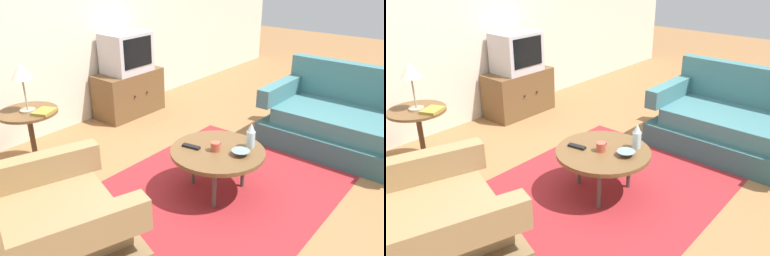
# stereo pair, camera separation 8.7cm
# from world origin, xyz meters

# --- Properties ---
(ground_plane) EXTENTS (16.00, 16.00, 0.00)m
(ground_plane) POSITION_xyz_m (0.00, 0.00, 0.00)
(ground_plane) COLOR olive
(back_wall) EXTENTS (9.00, 0.12, 2.70)m
(back_wall) POSITION_xyz_m (0.00, 2.26, 1.35)
(back_wall) COLOR beige
(back_wall) RESTS_ON ground
(area_rug) EXTENTS (2.30, 1.83, 0.00)m
(area_rug) POSITION_xyz_m (-0.07, -0.03, 0.00)
(area_rug) COLOR maroon
(area_rug) RESTS_ON ground
(armchair) EXTENTS (1.19, 1.23, 0.96)m
(armchair) POSITION_xyz_m (-1.53, 0.28, 0.31)
(armchair) COLOR brown
(armchair) RESTS_ON ground
(couch) EXTENTS (0.93, 1.60, 0.85)m
(couch) POSITION_xyz_m (1.48, -0.58, 0.28)
(couch) COLOR #325C60
(couch) RESTS_ON ground
(coffee_table) EXTENTS (0.80, 0.80, 0.41)m
(coffee_table) POSITION_xyz_m (-0.07, -0.03, 0.38)
(coffee_table) COLOR brown
(coffee_table) RESTS_ON ground
(side_table) EXTENTS (0.54, 0.54, 0.58)m
(side_table) POSITION_xyz_m (-0.82, 1.61, 0.42)
(side_table) COLOR brown
(side_table) RESTS_ON ground
(tv_stand) EXTENTS (0.88, 0.45, 0.56)m
(tv_stand) POSITION_xyz_m (0.73, 1.94, 0.28)
(tv_stand) COLOR brown
(tv_stand) RESTS_ON ground
(television) EXTENTS (0.56, 0.42, 0.49)m
(television) POSITION_xyz_m (0.73, 1.94, 0.81)
(television) COLOR #B7B7BC
(television) RESTS_ON tv_stand
(table_lamp) EXTENTS (0.19, 0.19, 0.46)m
(table_lamp) POSITION_xyz_m (-0.82, 1.60, 0.94)
(table_lamp) COLOR #9E937A
(table_lamp) RESTS_ON side_table
(vase) EXTENTS (0.08, 0.08, 0.22)m
(vase) POSITION_xyz_m (0.15, -0.21, 0.51)
(vase) COLOR silver
(vase) RESTS_ON coffee_table
(mug) EXTENTS (0.12, 0.08, 0.08)m
(mug) POSITION_xyz_m (-0.09, -0.02, 0.44)
(mug) COLOR #B74C3D
(mug) RESTS_ON coffee_table
(bowl) EXTENTS (0.15, 0.15, 0.04)m
(bowl) POSITION_xyz_m (-0.03, -0.23, 0.43)
(bowl) COLOR slate
(bowl) RESTS_ON coffee_table
(tv_remote_dark) EXTENTS (0.07, 0.16, 0.02)m
(tv_remote_dark) POSITION_xyz_m (-0.18, 0.17, 0.42)
(tv_remote_dark) COLOR black
(tv_remote_dark) RESTS_ON coffee_table
(book) EXTENTS (0.24, 0.22, 0.03)m
(book) POSITION_xyz_m (-0.75, 1.44, 0.59)
(book) COLOR olive
(book) RESTS_ON side_table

